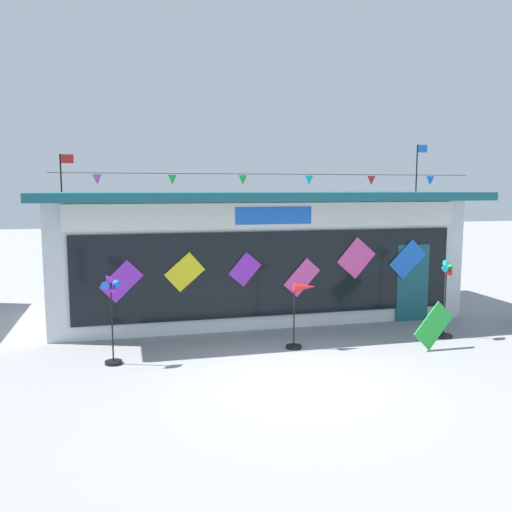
{
  "coord_description": "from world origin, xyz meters",
  "views": [
    {
      "loc": [
        -2.94,
        -8.7,
        3.45
      ],
      "look_at": [
        0.11,
        3.6,
        1.84
      ],
      "focal_mm": 37.58,
      "sensor_mm": 36.0,
      "label": 1
    }
  ],
  "objects_px": {
    "kite_shop_building": "(254,251)",
    "wind_spinner_left": "(301,304)",
    "wind_spinner_center_left": "(446,293)",
    "display_kite_on_ground": "(434,326)",
    "wind_spinner_far_left": "(112,308)"
  },
  "relations": [
    {
      "from": "kite_shop_building",
      "to": "wind_spinner_left",
      "type": "distance_m",
      "value": 3.69
    },
    {
      "from": "wind_spinner_center_left",
      "to": "display_kite_on_ground",
      "type": "xyz_separation_m",
      "value": [
        -0.76,
        -0.74,
        -0.54
      ]
    },
    {
      "from": "kite_shop_building",
      "to": "wind_spinner_far_left",
      "type": "distance_m",
      "value": 5.37
    },
    {
      "from": "wind_spinner_far_left",
      "to": "kite_shop_building",
      "type": "bearing_deg",
      "value": 45.05
    },
    {
      "from": "display_kite_on_ground",
      "to": "wind_spinner_center_left",
      "type": "bearing_deg",
      "value": 44.17
    },
    {
      "from": "wind_spinner_far_left",
      "to": "wind_spinner_center_left",
      "type": "distance_m",
      "value": 7.45
    },
    {
      "from": "wind_spinner_far_left",
      "to": "display_kite_on_ground",
      "type": "bearing_deg",
      "value": -5.09
    },
    {
      "from": "wind_spinner_far_left",
      "to": "wind_spinner_left",
      "type": "distance_m",
      "value": 3.95
    },
    {
      "from": "display_kite_on_ground",
      "to": "wind_spinner_far_left",
      "type": "bearing_deg",
      "value": 174.91
    },
    {
      "from": "wind_spinner_far_left",
      "to": "display_kite_on_ground",
      "type": "xyz_separation_m",
      "value": [
        6.69,
        -0.6,
        -0.61
      ]
    },
    {
      "from": "wind_spinner_far_left",
      "to": "wind_spinner_left",
      "type": "height_order",
      "value": "wind_spinner_far_left"
    },
    {
      "from": "wind_spinner_left",
      "to": "wind_spinner_center_left",
      "type": "bearing_deg",
      "value": -0.49
    },
    {
      "from": "wind_spinner_center_left",
      "to": "display_kite_on_ground",
      "type": "relative_size",
      "value": 1.94
    },
    {
      "from": "display_kite_on_ground",
      "to": "wind_spinner_left",
      "type": "bearing_deg",
      "value": 164.43
    },
    {
      "from": "kite_shop_building",
      "to": "wind_spinner_far_left",
      "type": "height_order",
      "value": "kite_shop_building"
    }
  ]
}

